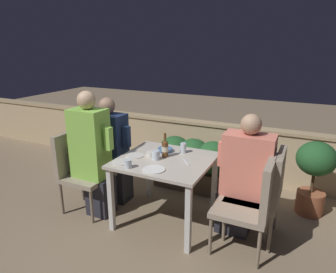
{
  "coord_description": "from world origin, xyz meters",
  "views": [
    {
      "loc": [
        1.25,
        -2.54,
        1.82
      ],
      "look_at": [
        0.0,
        0.07,
        0.93
      ],
      "focal_mm": 32.0,
      "sensor_mm": 36.0,
      "label": 1
    }
  ],
  "objects_px": {
    "chair_left_far": "(98,155)",
    "person_coral_top": "(243,177)",
    "chair_right_near": "(254,199)",
    "beer_bottle": "(165,148)",
    "chair_right_far": "(265,189)",
    "person_green_blouse": "(93,154)",
    "potted_plant": "(315,170)",
    "chair_left_near": "(79,165)",
    "person_navy_jumper": "(112,150)"
  },
  "relations": [
    {
      "from": "person_navy_jumper",
      "to": "chair_right_near",
      "type": "xyz_separation_m",
      "value": [
        1.71,
        -0.29,
        -0.1
      ]
    },
    {
      "from": "chair_left_far",
      "to": "beer_bottle",
      "type": "xyz_separation_m",
      "value": [
        0.97,
        -0.11,
        0.28
      ]
    },
    {
      "from": "chair_left_near",
      "to": "potted_plant",
      "type": "bearing_deg",
      "value": 22.86
    },
    {
      "from": "chair_left_far",
      "to": "chair_right_near",
      "type": "relative_size",
      "value": 1.0
    },
    {
      "from": "chair_right_far",
      "to": "person_navy_jumper",
      "type": "bearing_deg",
      "value": 178.69
    },
    {
      "from": "chair_left_near",
      "to": "person_green_blouse",
      "type": "height_order",
      "value": "person_green_blouse"
    },
    {
      "from": "beer_bottle",
      "to": "chair_left_near",
      "type": "bearing_deg",
      "value": -166.35
    },
    {
      "from": "person_navy_jumper",
      "to": "person_coral_top",
      "type": "bearing_deg",
      "value": -1.49
    },
    {
      "from": "chair_left_far",
      "to": "potted_plant",
      "type": "xyz_separation_m",
      "value": [
        2.39,
        0.66,
        -0.01
      ]
    },
    {
      "from": "chair_right_near",
      "to": "chair_left_far",
      "type": "bearing_deg",
      "value": 171.39
    },
    {
      "from": "chair_right_near",
      "to": "person_coral_top",
      "type": "bearing_deg",
      "value": 121.76
    },
    {
      "from": "chair_left_near",
      "to": "person_green_blouse",
      "type": "relative_size",
      "value": 0.66
    },
    {
      "from": "chair_right_near",
      "to": "potted_plant",
      "type": "height_order",
      "value": "chair_right_near"
    },
    {
      "from": "chair_left_far",
      "to": "potted_plant",
      "type": "height_order",
      "value": "chair_left_far"
    },
    {
      "from": "person_coral_top",
      "to": "chair_right_far",
      "type": "bearing_deg",
      "value": -0.0
    },
    {
      "from": "person_green_blouse",
      "to": "person_navy_jumper",
      "type": "bearing_deg",
      "value": 90.82
    },
    {
      "from": "person_coral_top",
      "to": "beer_bottle",
      "type": "height_order",
      "value": "person_coral_top"
    },
    {
      "from": "person_coral_top",
      "to": "potted_plant",
      "type": "bearing_deg",
      "value": 48.28
    },
    {
      "from": "chair_left_far",
      "to": "person_navy_jumper",
      "type": "height_order",
      "value": "person_navy_jumper"
    },
    {
      "from": "chair_right_near",
      "to": "chair_left_near",
      "type": "bearing_deg",
      "value": -178.38
    },
    {
      "from": "chair_right_near",
      "to": "person_coral_top",
      "type": "distance_m",
      "value": 0.31
    },
    {
      "from": "chair_right_near",
      "to": "beer_bottle",
      "type": "bearing_deg",
      "value": 169.38
    },
    {
      "from": "chair_left_near",
      "to": "person_green_blouse",
      "type": "bearing_deg",
      "value": 0.0
    },
    {
      "from": "person_green_blouse",
      "to": "chair_left_far",
      "type": "bearing_deg",
      "value": 121.92
    },
    {
      "from": "chair_left_near",
      "to": "chair_right_near",
      "type": "bearing_deg",
      "value": 1.62
    },
    {
      "from": "person_navy_jumper",
      "to": "beer_bottle",
      "type": "relative_size",
      "value": 4.93
    },
    {
      "from": "chair_right_far",
      "to": "potted_plant",
      "type": "xyz_separation_m",
      "value": [
        0.41,
        0.7,
        -0.01
      ]
    },
    {
      "from": "chair_left_near",
      "to": "chair_left_far",
      "type": "relative_size",
      "value": 1.0
    },
    {
      "from": "beer_bottle",
      "to": "chair_right_far",
      "type": "bearing_deg",
      "value": 4.05
    },
    {
      "from": "chair_left_far",
      "to": "beer_bottle",
      "type": "relative_size",
      "value": 3.57
    },
    {
      "from": "chair_left_near",
      "to": "potted_plant",
      "type": "distance_m",
      "value": 2.58
    },
    {
      "from": "person_navy_jumper",
      "to": "potted_plant",
      "type": "bearing_deg",
      "value": 16.83
    },
    {
      "from": "chair_right_near",
      "to": "person_green_blouse",
      "type": "bearing_deg",
      "value": -178.19
    },
    {
      "from": "chair_left_near",
      "to": "chair_right_near",
      "type": "distance_m",
      "value": 1.91
    },
    {
      "from": "potted_plant",
      "to": "chair_left_far",
      "type": "bearing_deg",
      "value": -164.58
    },
    {
      "from": "person_navy_jumper",
      "to": "potted_plant",
      "type": "xyz_separation_m",
      "value": [
        2.18,
        0.66,
        -0.11
      ]
    },
    {
      "from": "chair_left_near",
      "to": "beer_bottle",
      "type": "bearing_deg",
      "value": 13.65
    },
    {
      "from": "person_green_blouse",
      "to": "chair_right_near",
      "type": "xyz_separation_m",
      "value": [
        1.71,
        0.05,
        -0.16
      ]
    },
    {
      "from": "person_navy_jumper",
      "to": "potted_plant",
      "type": "height_order",
      "value": "person_navy_jumper"
    },
    {
      "from": "person_green_blouse",
      "to": "potted_plant",
      "type": "height_order",
      "value": "person_green_blouse"
    },
    {
      "from": "chair_right_near",
      "to": "chair_right_far",
      "type": "distance_m",
      "value": 0.26
    },
    {
      "from": "person_green_blouse",
      "to": "person_coral_top",
      "type": "xyz_separation_m",
      "value": [
        1.55,
        0.3,
        -0.08
      ]
    },
    {
      "from": "chair_left_near",
      "to": "person_coral_top",
      "type": "bearing_deg",
      "value": 9.82
    },
    {
      "from": "person_navy_jumper",
      "to": "chair_right_near",
      "type": "distance_m",
      "value": 1.74
    },
    {
      "from": "person_coral_top",
      "to": "beer_bottle",
      "type": "distance_m",
      "value": 0.82
    },
    {
      "from": "chair_left_far",
      "to": "person_coral_top",
      "type": "relative_size",
      "value": 0.74
    },
    {
      "from": "person_navy_jumper",
      "to": "person_coral_top",
      "type": "height_order",
      "value": "person_navy_jumper"
    },
    {
      "from": "chair_left_far",
      "to": "beer_bottle",
      "type": "height_order",
      "value": "beer_bottle"
    },
    {
      "from": "beer_bottle",
      "to": "person_green_blouse",
      "type": "bearing_deg",
      "value": -162.81
    },
    {
      "from": "chair_left_far",
      "to": "person_navy_jumper",
      "type": "distance_m",
      "value": 0.23
    }
  ]
}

